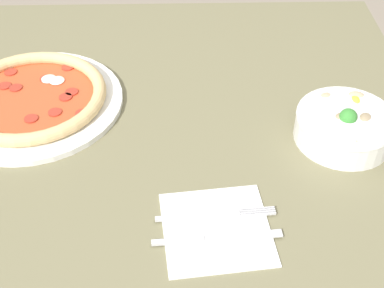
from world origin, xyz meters
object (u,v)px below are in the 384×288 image
at_px(pizza, 32,98).
at_px(bowl, 345,125).
at_px(fork, 214,215).
at_px(knife, 212,238).

xyz_separation_m(pizza, bowl, (0.11, 0.60, 0.01)).
xyz_separation_m(pizza, fork, (0.30, 0.35, -0.01)).
height_order(bowl, knife, bowl).
height_order(fork, knife, same).
bearing_deg(fork, pizza, 135.05).
distance_m(fork, knife, 0.05).
bearing_deg(fork, bowl, 32.86).
distance_m(pizza, fork, 0.46).
distance_m(pizza, bowl, 0.61).
bearing_deg(knife, bowl, 38.32).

